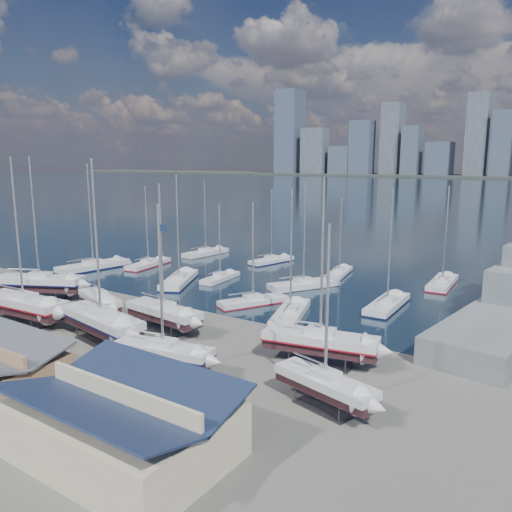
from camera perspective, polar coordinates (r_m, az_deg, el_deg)
The scene contains 26 objects.
ground at distance 54.81m, azimuth -13.39°, elevation -8.57°, with size 1400.00×1400.00×0.00m, color #605E59.
shed_blue at distance 33.07m, azimuth -15.00°, elevation -17.50°, with size 13.65×9.45×4.71m.
sailboat_cradle_0 at distance 71.45m, azimuth -23.49°, elevation -2.81°, with size 11.81×8.09×18.52m.
sailboat_cradle_1 at distance 61.46m, azimuth -25.01°, elevation -5.04°, with size 11.69×4.09×18.36m.
sailboat_cradle_2 at distance 61.34m, azimuth -17.43°, elevation -4.77°, with size 8.63×4.94×13.77m.
sailboat_cradle_3 at distance 52.56m, azimuth -17.27°, elevation -7.10°, with size 11.73×5.09×18.17m.
sailboat_cradle_4 at distance 54.30m, azimuth -10.51°, elevation -6.35°, with size 9.79×3.64×15.65m.
sailboat_cradle_5 at distance 43.78m, azimuth -10.55°, elevation -10.69°, with size 9.22×4.07×14.53m.
sailboat_cradle_6 at distance 45.35m, azimuth 7.35°, elevation -9.68°, with size 10.67×4.84×16.60m.
sailboat_cradle_7 at distance 37.77m, azimuth 7.90°, elevation -14.27°, with size 8.59×4.28×13.69m.
sailboat_moored_0 at distance 87.94m, azimuth -18.08°, elevation -1.28°, with size 5.38×12.65×18.33m.
sailboat_moored_1 at distance 87.78m, azimuth -12.19°, elevation -1.01°, with size 4.05×9.93×14.42m.
sailboat_moored_2 at distance 96.63m, azimuth -5.76°, elevation 0.26°, with size 3.87×10.28×15.15m.
sailboat_moored_3 at distance 74.95m, azimuth -8.76°, elevation -2.90°, with size 7.86×11.45×16.79m.
sailboat_moored_4 at distance 76.15m, azimuth -4.10°, elevation -2.57°, with size 3.08×8.33×12.29m.
sailboat_moored_5 at distance 88.96m, azimuth 1.78°, elevation -0.61°, with size 4.67×9.53×13.73m.
sailboat_moored_6 at distance 63.28m, azimuth -0.34°, elevation -5.34°, with size 6.49×9.25×13.61m.
sailboat_moored_7 at distance 71.71m, azimuth 5.45°, elevation -3.44°, with size 7.79×10.48×15.75m.
sailboat_moored_8 at distance 80.47m, azimuth 9.50°, elevation -1.98°, with size 3.94×8.91×12.88m.
sailboat_moored_9 at distance 58.41m, azimuth 3.94°, elevation -6.74°, with size 5.88×10.69×15.55m.
sailboat_moored_10 at distance 63.98m, azimuth 14.76°, elevation -5.53°, with size 3.32×10.50×15.54m.
sailboat_moored_11 at distance 77.44m, azimuth 20.52°, elevation -3.03°, with size 3.42×10.30×15.19m.
car_b at distance 53.07m, azimuth -25.31°, elevation -9.10°, with size 1.64×4.71×1.55m, color gray.
car_c at distance 51.85m, azimuth -23.45°, elevation -9.52°, with size 2.27×4.91×1.37m, color gray.
car_d at distance 40.32m, azimuth -12.66°, elevation -14.69°, with size 2.03×4.99×1.45m, color gray.
flagpole at distance 52.37m, azimuth -10.75°, elevation -1.63°, with size 1.05×0.12×11.82m.
Camera 1 is at (38.40, -44.77, 17.90)m, focal length 35.00 mm.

